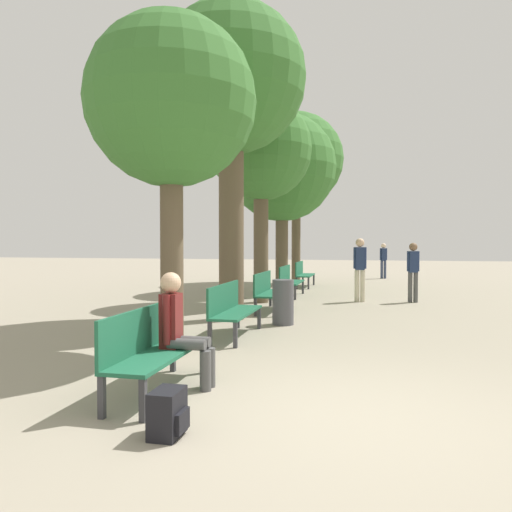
{
  "coord_description": "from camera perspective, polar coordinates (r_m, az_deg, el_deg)",
  "views": [
    {
      "loc": [
        0.24,
        -4.77,
        1.65
      ],
      "look_at": [
        -2.32,
        6.6,
        1.31
      ],
      "focal_mm": 35.0,
      "sensor_mm": 36.0,
      "label": 1
    }
  ],
  "objects": [
    {
      "name": "tree_row_0",
      "position": [
        7.69,
        -9.68,
        16.71
      ],
      "size": [
        2.5,
        2.5,
        4.94
      ],
      "color": "brown",
      "rests_on": "ground_plane"
    },
    {
      "name": "tree_row_3",
      "position": [
        16.88,
        2.98,
        10.0
      ],
      "size": [
        3.61,
        3.61,
        5.93
      ],
      "color": "brown",
      "rests_on": "ground_plane"
    },
    {
      "name": "ground_plane",
      "position": [
        5.05,
        9.72,
        -17.38
      ],
      "size": [
        80.0,
        80.0,
        0.0
      ],
      "primitive_type": "plane",
      "color": "gray"
    },
    {
      "name": "tree_row_2",
      "position": [
        13.64,
        0.57,
        11.84
      ],
      "size": [
        2.74,
        2.74,
        5.49
      ],
      "color": "brown",
      "rests_on": "ground_plane"
    },
    {
      "name": "pedestrian_near",
      "position": [
        22.84,
        14.36,
        -0.26
      ],
      "size": [
        0.32,
        0.26,
        1.57
      ],
      "color": "#384260",
      "rests_on": "ground_plane"
    },
    {
      "name": "bench_row_2",
      "position": [
        11.79,
        1.35,
        -3.81
      ],
      "size": [
        0.5,
        1.82,
        0.91
      ],
      "color": "#1E6042",
      "rests_on": "ground_plane"
    },
    {
      "name": "bench_row_4",
      "position": [
        18.18,
        5.36,
        -1.89
      ],
      "size": [
        0.5,
        1.82,
        0.91
      ],
      "color": "#1E6042",
      "rests_on": "ground_plane"
    },
    {
      "name": "trash_bin",
      "position": [
        9.92,
        3.11,
        -5.29
      ],
      "size": [
        0.42,
        0.42,
        0.89
      ],
      "color": "#4C4C51",
      "rests_on": "ground_plane"
    },
    {
      "name": "tree_row_1",
      "position": [
        11.03,
        -2.86,
        19.12
      ],
      "size": [
        3.14,
        3.14,
        6.63
      ],
      "color": "brown",
      "rests_on": "ground_plane"
    },
    {
      "name": "pedestrian_mid",
      "position": [
        13.89,
        11.79,
        -1.06
      ],
      "size": [
        0.35,
        0.24,
        1.73
      ],
      "color": "beige",
      "rests_on": "ground_plane"
    },
    {
      "name": "pedestrian_far",
      "position": [
        14.11,
        17.51,
        -1.35
      ],
      "size": [
        0.33,
        0.23,
        1.61
      ],
      "color": "#4C4C4C",
      "rests_on": "ground_plane"
    },
    {
      "name": "backpack",
      "position": [
        4.47,
        -10.03,
        -17.29
      ],
      "size": [
        0.27,
        0.36,
        0.4
      ],
      "color": "black",
      "rests_on": "ground_plane"
    },
    {
      "name": "person_seated",
      "position": [
        5.74,
        -8.61,
        -7.98
      ],
      "size": [
        0.62,
        0.35,
        1.3
      ],
      "color": "#4C4C4C",
      "rests_on": "ground_plane"
    },
    {
      "name": "bench_row_3",
      "position": [
        14.97,
        3.79,
        -2.65
      ],
      "size": [
        0.5,
        1.82,
        0.91
      ],
      "color": "#1E6042",
      "rests_on": "ground_plane"
    },
    {
      "name": "bench_row_0",
      "position": [
        5.64,
        -11.87,
        -9.89
      ],
      "size": [
        0.5,
        1.82,
        0.91
      ],
      "color": "#1E6042",
      "rests_on": "ground_plane"
    },
    {
      "name": "bench_row_1",
      "position": [
        8.65,
        -2.88,
        -5.81
      ],
      "size": [
        0.5,
        1.82,
        0.91
      ],
      "color": "#1E6042",
      "rests_on": "ground_plane"
    },
    {
      "name": "tree_row_4",
      "position": [
        20.32,
        4.62,
        10.86
      ],
      "size": [
        3.75,
        3.75,
        6.8
      ],
      "color": "brown",
      "rests_on": "ground_plane"
    }
  ]
}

